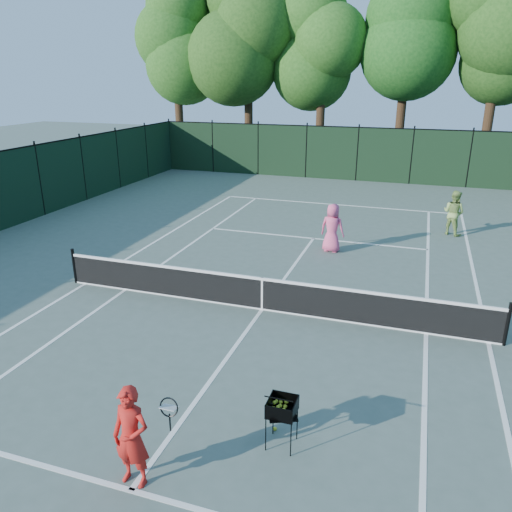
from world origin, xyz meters
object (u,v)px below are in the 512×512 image
(player_green, at_px, (454,213))
(ball_hopper, at_px, (282,407))
(coach, at_px, (132,437))
(player_pink, at_px, (332,228))
(loose_ball_midcourt, at_px, (275,429))

(player_green, distance_m, ball_hopper, 13.70)
(coach, bearing_deg, player_pink, 88.30)
(ball_hopper, bearing_deg, coach, -166.07)
(coach, height_order, player_green, player_green)
(coach, height_order, loose_ball_midcourt, coach)
(player_green, relative_size, ball_hopper, 1.95)
(player_green, bearing_deg, player_pink, 72.60)
(player_pink, xyz_separation_m, player_green, (4.05, 3.42, 0.01))
(player_green, relative_size, loose_ball_midcourt, 25.36)
(ball_hopper, bearing_deg, player_green, 52.98)
(coach, height_order, player_pink, player_pink)
(coach, height_order, ball_hopper, coach)
(ball_hopper, bearing_deg, player_pink, 71.54)
(player_green, height_order, loose_ball_midcourt, player_green)
(coach, xyz_separation_m, ball_hopper, (1.88, 1.47, -0.08))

